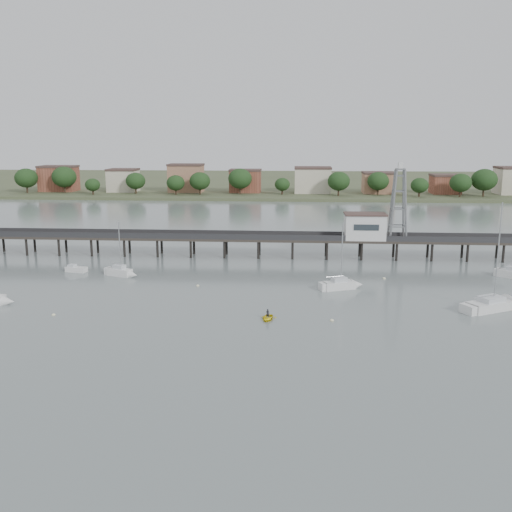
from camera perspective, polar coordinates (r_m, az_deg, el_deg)
The scene contains 12 objects.
ground_plane at distance 61.59m, azimuth -6.63°, elevation -11.79°, with size 500.00×500.00×0.00m, color slate.
pier at distance 117.74m, azimuth -1.40°, elevation 1.75°, with size 150.00×5.00×5.50m.
pier_building at distance 117.63m, azimuth 10.83°, elevation 2.95°, with size 8.40×5.40×5.30m.
lattice_tower at distance 118.00m, azimuth 14.06°, elevation 5.01°, with size 3.20×3.20×15.50m.
sailboat_d at distance 90.55m, azimuth 23.21°, elevation -4.45°, with size 10.32×7.49×16.58m.
sailboat_b at distance 104.62m, azimuth -13.15°, elevation -1.63°, with size 6.32×3.86×10.27m.
sailboat_c at distance 94.84m, azimuth 8.84°, elevation -2.86°, with size 7.24×4.47×11.67m.
white_tender at distance 110.38m, azimuth -17.57°, elevation -1.27°, with size 4.14×2.44×1.51m.
yellow_dinghy at distance 78.59m, azimuth 1.17°, elevation -6.36°, with size 2.16×0.63×3.02m, color yellow.
dinghy_occupant at distance 78.59m, azimuth 1.17°, elevation -6.36°, with size 0.45×1.23×0.29m, color black.
mooring_buoys at distance 88.63m, azimuth -0.87°, elevation -4.16°, with size 93.58×24.68×0.39m.
far_shore at distance 296.07m, azimuth 1.90°, elevation 7.40°, with size 500.00×170.00×10.40m.
Camera 1 is at (10.75, -55.35, 24.78)m, focal length 40.00 mm.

